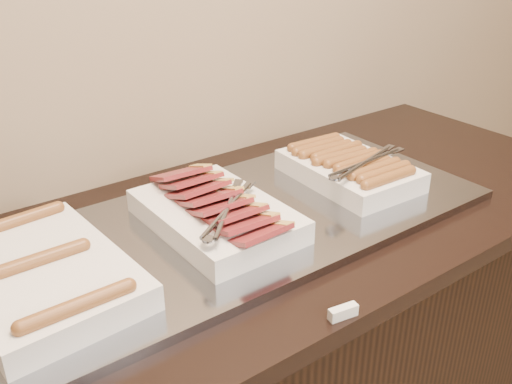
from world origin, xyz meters
The scene contains 5 objects.
warming_tray centered at (0.01, 2.13, 0.91)m, with size 1.20×0.50×0.02m, color gray.
dish_left centered at (-0.37, 2.13, 0.95)m, with size 0.28×0.40×0.07m.
dish_center centered at (-0.01, 2.13, 0.95)m, with size 0.25×0.38×0.09m.
dish_right centered at (0.38, 2.13, 0.96)m, with size 0.27×0.33×0.08m.
label_holder centered at (0.01, 1.77, 0.91)m, with size 0.05×0.02×0.02m, color white.
Camera 1 is at (-0.57, 1.24, 1.52)m, focal length 40.00 mm.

